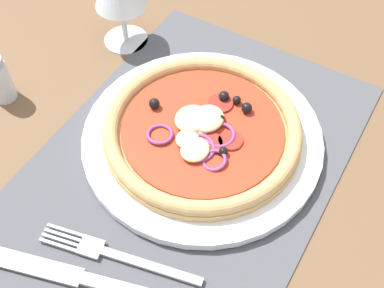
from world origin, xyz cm
name	(u,v)px	position (x,y,z in cm)	size (l,w,h in cm)	color
ground_plane	(188,169)	(0.00, 0.00, -1.20)	(190.00, 140.00, 2.40)	brown
placemat	(188,162)	(0.00, 0.00, 0.20)	(47.51, 33.17, 0.40)	#4C4C51
plate	(200,137)	(3.54, 0.34, 0.99)	(29.35, 29.35, 1.18)	white
pizza	(200,128)	(3.51, 0.32, 2.69)	(23.95, 23.95, 2.64)	tan
fork	(111,254)	(-14.40, 0.71, 0.62)	(5.31, 17.91, 0.44)	#B2B5BA
knife	(65,274)	(-18.63, 3.46, 0.65)	(7.03, 19.69, 0.62)	#B2B5BA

